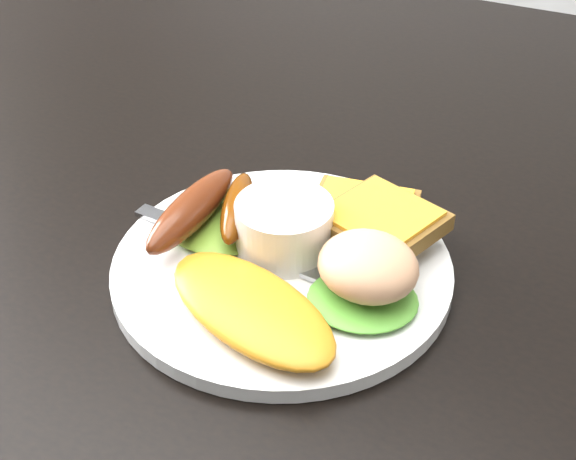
% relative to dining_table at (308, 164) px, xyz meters
% --- Properties ---
extents(dining_table, '(1.20, 0.80, 0.04)m').
position_rel_dining_table_xyz_m(dining_table, '(0.00, 0.00, 0.00)').
color(dining_table, black).
rests_on(dining_table, ground).
extents(plate, '(0.23, 0.23, 0.01)m').
position_rel_dining_table_xyz_m(plate, '(0.05, -0.17, 0.03)').
color(plate, white).
rests_on(plate, dining_table).
extents(lettuce_left, '(0.11, 0.10, 0.01)m').
position_rel_dining_table_xyz_m(lettuce_left, '(-0.00, -0.15, 0.04)').
color(lettuce_left, '#6BA12B').
rests_on(lettuce_left, plate).
extents(lettuce_right, '(0.09, 0.08, 0.01)m').
position_rel_dining_table_xyz_m(lettuce_right, '(0.12, -0.19, 0.04)').
color(lettuce_right, '#498527').
rests_on(lettuce_right, plate).
extents(omelette, '(0.15, 0.11, 0.02)m').
position_rel_dining_table_xyz_m(omelette, '(0.06, -0.23, 0.04)').
color(omelette, gold).
rests_on(omelette, plate).
extents(sausage_a, '(0.03, 0.11, 0.03)m').
position_rel_dining_table_xyz_m(sausage_a, '(-0.02, -0.17, 0.05)').
color(sausage_a, '#5C3214').
rests_on(sausage_a, lettuce_left).
extents(sausage_b, '(0.05, 0.09, 0.02)m').
position_rel_dining_table_xyz_m(sausage_b, '(0.01, -0.15, 0.05)').
color(sausage_b, '#5A2B05').
rests_on(sausage_b, lettuce_left).
extents(ramekin, '(0.08, 0.08, 0.04)m').
position_rel_dining_table_xyz_m(ramekin, '(0.05, -0.16, 0.05)').
color(ramekin, white).
rests_on(ramekin, plate).
extents(toast_a, '(0.09, 0.09, 0.01)m').
position_rel_dining_table_xyz_m(toast_a, '(0.09, -0.11, 0.04)').
color(toast_a, olive).
rests_on(toast_a, plate).
extents(toast_b, '(0.09, 0.09, 0.01)m').
position_rel_dining_table_xyz_m(toast_b, '(0.11, -0.12, 0.05)').
color(toast_b, olive).
rests_on(toast_b, toast_a).
extents(potato_salad, '(0.08, 0.08, 0.04)m').
position_rel_dining_table_xyz_m(potato_salad, '(0.12, -0.18, 0.06)').
color(potato_salad, beige).
rests_on(potato_salad, lettuce_right).
extents(fork, '(0.15, 0.03, 0.00)m').
position_rel_dining_table_xyz_m(fork, '(0.01, -0.17, 0.03)').
color(fork, '#ADAFB7').
rests_on(fork, plate).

